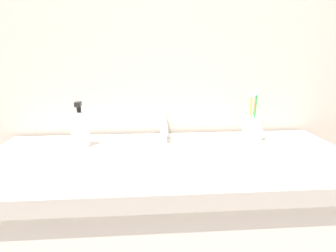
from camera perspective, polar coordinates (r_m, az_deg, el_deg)
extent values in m
cube|color=beige|center=(1.34, -0.80, 11.32)|extent=(2.39, 0.04, 2.40)
cube|color=#BCB7AD|center=(1.07, 0.57, -6.41)|extent=(1.19, 0.59, 0.05)
ellipsoid|color=white|center=(1.09, 0.14, -7.21)|extent=(0.42, 0.42, 0.09)
torus|color=white|center=(1.07, 0.14, -5.05)|extent=(0.48, 0.48, 0.02)
cylinder|color=#595B60|center=(1.10, 0.14, -9.11)|extent=(0.03, 0.03, 0.01)
cylinder|color=silver|center=(1.30, -0.85, 0.71)|extent=(0.02, 0.02, 0.11)
cylinder|color=silver|center=(1.24, -0.64, 0.53)|extent=(0.02, 0.13, 0.07)
cylinder|color=silver|center=(1.30, -0.90, 3.58)|extent=(0.01, 0.05, 0.01)
cylinder|color=white|center=(1.28, 14.46, -0.44)|extent=(0.07, 0.07, 0.09)
cylinder|color=yellow|center=(1.29, 14.21, 1.77)|extent=(0.02, 0.04, 0.17)
cube|color=white|center=(1.30, 14.34, 5.49)|extent=(0.01, 0.02, 0.03)
cylinder|color=green|center=(1.25, 14.83, 1.72)|extent=(0.01, 0.02, 0.18)
cube|color=white|center=(1.23, 15.21, 5.80)|extent=(0.01, 0.01, 0.03)
cylinder|color=red|center=(1.30, 14.72, 1.84)|extent=(0.03, 0.04, 0.17)
cube|color=white|center=(1.30, 15.14, 5.60)|extent=(0.02, 0.02, 0.03)
cylinder|color=white|center=(1.19, -15.04, -0.57)|extent=(0.06, 0.06, 0.12)
cylinder|color=black|center=(1.18, -15.24, 2.82)|extent=(0.02, 0.02, 0.02)
cube|color=black|center=(1.16, -15.40, 3.68)|extent=(0.02, 0.04, 0.02)
cylinder|color=white|center=(1.19, -15.05, -0.29)|extent=(0.06, 0.06, 0.03)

